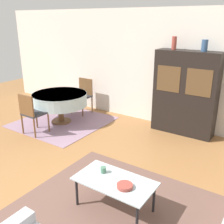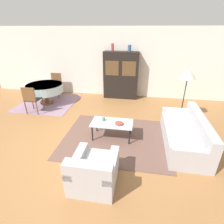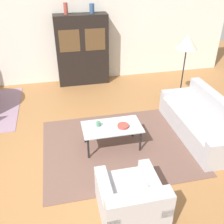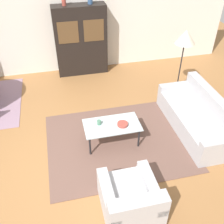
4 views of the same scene
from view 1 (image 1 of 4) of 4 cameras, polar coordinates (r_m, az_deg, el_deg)
name	(u,v)px [view 1 (image 1 of 4)]	position (r m, az deg, el deg)	size (l,w,h in m)	color
ground_plane	(47,198)	(4.11, -14.00, -17.67)	(14.00, 14.00, 0.00)	#9E6B3D
wall_back	(158,68)	(6.36, 9.89, 9.37)	(10.00, 0.06, 2.70)	silver
area_rug	(121,212)	(3.76, 1.97, -20.94)	(2.74, 2.24, 0.01)	brown
dining_rug	(63,122)	(6.71, -10.64, -2.11)	(2.04, 2.09, 0.01)	gray
coffee_table	(115,183)	(3.58, 0.58, -15.23)	(1.06, 0.58, 0.44)	black
display_cabinet	(185,93)	(5.94, 15.63, 3.93)	(1.35, 0.42, 1.83)	black
dining_table	(60,99)	(6.52, -11.28, 2.71)	(1.33, 1.33, 0.74)	brown
dining_chair_near	(31,112)	(5.99, -17.16, 0.09)	(0.44, 0.44, 0.92)	brown
dining_chair_far	(83,94)	(7.16, -6.30, 4.01)	(0.44, 0.44, 0.92)	brown
cup	(103,170)	(3.69, -1.90, -12.46)	(0.08, 0.08, 0.09)	#4C7A60
bowl	(125,186)	(3.42, 2.80, -15.78)	(0.20, 0.20, 0.05)	#9E4238
vase_tall	(174,43)	(5.87, 13.38, 14.41)	(0.10, 0.10, 0.27)	#9E4238
vase_short	(205,46)	(5.68, 19.51, 13.47)	(0.12, 0.12, 0.23)	#33517A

